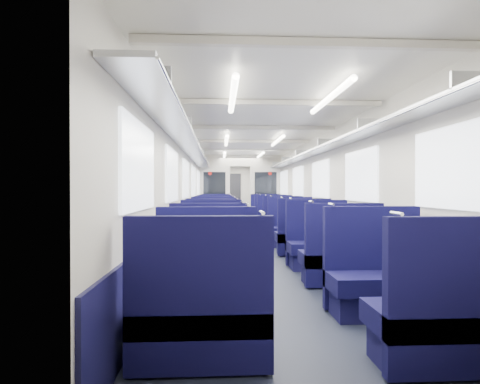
# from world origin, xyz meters

# --- Properties ---
(floor) EXTENTS (2.80, 18.00, 0.01)m
(floor) POSITION_xyz_m (0.00, 0.00, 0.00)
(floor) COLOR black
(floor) RESTS_ON ground
(ceiling) EXTENTS (2.80, 18.00, 0.01)m
(ceiling) POSITION_xyz_m (0.00, 0.00, 2.35)
(ceiling) COLOR silver
(ceiling) RESTS_ON wall_left
(wall_left) EXTENTS (0.02, 18.00, 2.35)m
(wall_left) POSITION_xyz_m (-1.40, 0.00, 1.18)
(wall_left) COLOR beige
(wall_left) RESTS_ON floor
(dado_left) EXTENTS (0.03, 17.90, 0.70)m
(dado_left) POSITION_xyz_m (-1.39, 0.00, 0.35)
(dado_left) COLOR black
(dado_left) RESTS_ON floor
(wall_right) EXTENTS (0.02, 18.00, 2.35)m
(wall_right) POSITION_xyz_m (1.40, 0.00, 1.18)
(wall_right) COLOR beige
(wall_right) RESTS_ON floor
(dado_right) EXTENTS (0.03, 17.90, 0.70)m
(dado_right) POSITION_xyz_m (1.39, 0.00, 0.35)
(dado_right) COLOR black
(dado_right) RESTS_ON floor
(wall_far) EXTENTS (2.80, 0.02, 2.35)m
(wall_far) POSITION_xyz_m (0.00, 9.00, 1.18)
(wall_far) COLOR beige
(wall_far) RESTS_ON floor
(luggage_rack_left) EXTENTS (0.36, 17.40, 0.18)m
(luggage_rack_left) POSITION_xyz_m (-1.21, 0.00, 1.97)
(luggage_rack_left) COLOR #B2B5BA
(luggage_rack_left) RESTS_ON wall_left
(luggage_rack_right) EXTENTS (0.36, 17.40, 0.18)m
(luggage_rack_right) POSITION_xyz_m (1.21, 0.00, 1.97)
(luggage_rack_right) COLOR #B2B5BA
(luggage_rack_right) RESTS_ON wall_right
(windows) EXTENTS (2.78, 15.60, 0.75)m
(windows) POSITION_xyz_m (0.00, -0.46, 1.42)
(windows) COLOR white
(windows) RESTS_ON wall_left
(ceiling_fittings) EXTENTS (2.70, 16.06, 0.11)m
(ceiling_fittings) POSITION_xyz_m (0.00, -0.26, 2.29)
(ceiling_fittings) COLOR beige
(ceiling_fittings) RESTS_ON ceiling
(end_door) EXTENTS (0.75, 0.06, 2.00)m
(end_door) POSITION_xyz_m (0.00, 8.94, 1.00)
(end_door) COLOR black
(end_door) RESTS_ON floor
(bulkhead) EXTENTS (2.80, 0.10, 2.35)m
(bulkhead) POSITION_xyz_m (-0.00, 2.45, 1.23)
(bulkhead) COLOR beige
(bulkhead) RESTS_ON floor
(seat_0) EXTENTS (0.97, 0.53, 1.08)m
(seat_0) POSITION_xyz_m (-0.83, -8.19, 0.33)
(seat_0) COLOR #0D0C3C
(seat_0) RESTS_ON floor
(seat_1) EXTENTS (0.97, 0.53, 1.08)m
(seat_1) POSITION_xyz_m (0.83, -8.33, 0.33)
(seat_1) COLOR #0D0C3C
(seat_1) RESTS_ON floor
(seat_2) EXTENTS (0.97, 0.53, 1.08)m
(seat_2) POSITION_xyz_m (-0.83, -7.19, 0.33)
(seat_2) COLOR #0D0C3C
(seat_2) RESTS_ON floor
(seat_3) EXTENTS (0.97, 0.53, 1.08)m
(seat_3) POSITION_xyz_m (0.83, -7.15, 0.33)
(seat_3) COLOR #0D0C3C
(seat_3) RESTS_ON floor
(seat_4) EXTENTS (0.97, 0.53, 1.08)m
(seat_4) POSITION_xyz_m (-0.83, -5.92, 0.33)
(seat_4) COLOR #0D0C3C
(seat_4) RESTS_ON floor
(seat_5) EXTENTS (0.97, 0.53, 1.08)m
(seat_5) POSITION_xyz_m (0.83, -6.02, 0.33)
(seat_5) COLOR #0D0C3C
(seat_5) RESTS_ON floor
(seat_6) EXTENTS (0.97, 0.53, 1.08)m
(seat_6) POSITION_xyz_m (-0.83, -4.81, 0.33)
(seat_6) COLOR #0D0C3C
(seat_6) RESTS_ON floor
(seat_7) EXTENTS (0.97, 0.53, 1.08)m
(seat_7) POSITION_xyz_m (0.83, -4.91, 0.33)
(seat_7) COLOR #0D0C3C
(seat_7) RESTS_ON floor
(seat_8) EXTENTS (0.97, 0.53, 1.08)m
(seat_8) POSITION_xyz_m (-0.83, -3.65, 0.33)
(seat_8) COLOR #0D0C3C
(seat_8) RESTS_ON floor
(seat_9) EXTENTS (0.97, 0.53, 1.08)m
(seat_9) POSITION_xyz_m (0.83, -3.77, 0.33)
(seat_9) COLOR #0D0C3C
(seat_9) RESTS_ON floor
(seat_10) EXTENTS (0.97, 0.53, 1.08)m
(seat_10) POSITION_xyz_m (-0.83, -2.57, 0.33)
(seat_10) COLOR #0D0C3C
(seat_10) RESTS_ON floor
(seat_11) EXTENTS (0.97, 0.53, 1.08)m
(seat_11) POSITION_xyz_m (0.83, -2.59, 0.33)
(seat_11) COLOR #0D0C3C
(seat_11) RESTS_ON floor
(seat_12) EXTENTS (0.97, 0.53, 1.08)m
(seat_12) POSITION_xyz_m (-0.83, -1.33, 0.33)
(seat_12) COLOR #0D0C3C
(seat_12) RESTS_ON floor
(seat_13) EXTENTS (0.97, 0.53, 1.08)m
(seat_13) POSITION_xyz_m (0.83, -1.37, 0.33)
(seat_13) COLOR #0D0C3C
(seat_13) RESTS_ON floor
(seat_14) EXTENTS (0.97, 0.53, 1.08)m
(seat_14) POSITION_xyz_m (-0.83, -0.27, 0.33)
(seat_14) COLOR #0D0C3C
(seat_14) RESTS_ON floor
(seat_15) EXTENTS (0.97, 0.53, 1.08)m
(seat_15) POSITION_xyz_m (0.83, -0.22, 0.33)
(seat_15) COLOR #0D0C3C
(seat_15) RESTS_ON floor
(seat_16) EXTENTS (0.97, 0.53, 1.08)m
(seat_16) POSITION_xyz_m (-0.83, 1.00, 0.33)
(seat_16) COLOR #0D0C3C
(seat_16) RESTS_ON floor
(seat_17) EXTENTS (0.97, 0.53, 1.08)m
(seat_17) POSITION_xyz_m (0.83, 0.97, 0.33)
(seat_17) COLOR #0D0C3C
(seat_17) RESTS_ON floor
(seat_18) EXTENTS (0.97, 0.53, 1.08)m
(seat_18) POSITION_xyz_m (-0.83, 2.15, 0.33)
(seat_18) COLOR #0D0C3C
(seat_18) RESTS_ON floor
(seat_19) EXTENTS (0.97, 0.53, 1.08)m
(seat_19) POSITION_xyz_m (0.83, 2.05, 0.33)
(seat_19) COLOR #0D0C3C
(seat_19) RESTS_ON floor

